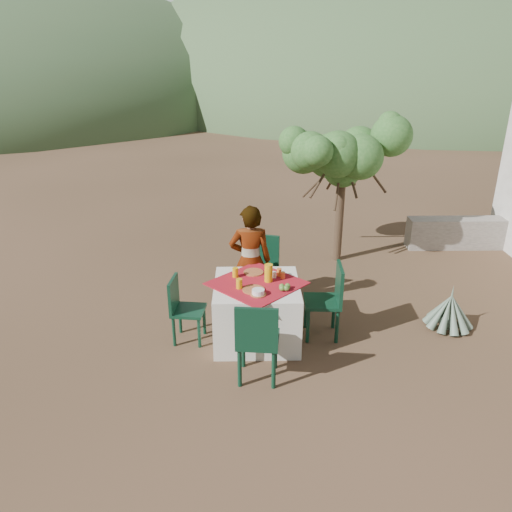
% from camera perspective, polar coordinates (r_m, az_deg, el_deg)
% --- Properties ---
extents(ground, '(160.00, 160.00, 0.00)m').
position_cam_1_polar(ground, '(6.06, 4.90, -11.11)').
color(ground, '#3B2C1B').
rests_on(ground, ground).
extents(table, '(1.30, 1.30, 0.76)m').
position_cam_1_polar(table, '(6.16, 0.08, -6.30)').
color(table, white).
rests_on(table, ground).
extents(chair_far, '(0.55, 0.55, 0.97)m').
position_cam_1_polar(chair_far, '(6.96, 0.62, -1.24)').
color(chair_far, black).
rests_on(chair_far, ground).
extents(chair_near, '(0.49, 0.49, 0.97)m').
position_cam_1_polar(chair_near, '(5.31, 0.16, -9.46)').
color(chair_near, black).
rests_on(chair_near, ground).
extents(chair_left, '(0.43, 0.43, 0.83)m').
position_cam_1_polar(chair_left, '(6.15, -8.40, -5.74)').
color(chair_left, black).
rests_on(chair_left, ground).
extents(chair_right, '(0.46, 0.46, 0.95)m').
position_cam_1_polar(chair_right, '(6.21, 8.34, -4.73)').
color(chair_right, black).
rests_on(chair_right, ground).
extents(person, '(0.56, 0.38, 1.53)m').
position_cam_1_polar(person, '(6.58, -0.66, -0.58)').
color(person, '#8C6651').
rests_on(person, ground).
extents(shrub_tree, '(1.82, 1.79, 2.14)m').
position_cam_1_polar(shrub_tree, '(8.28, 10.31, 10.66)').
color(shrub_tree, '#433221').
rests_on(shrub_tree, ground).
extents(agave, '(0.61, 0.63, 0.66)m').
position_cam_1_polar(agave, '(6.93, 21.23, -5.93)').
color(agave, slate).
rests_on(agave, ground).
extents(stone_wall, '(2.60, 0.35, 0.55)m').
position_cam_1_polar(stone_wall, '(9.89, 24.17, 2.43)').
color(stone_wall, gray).
rests_on(stone_wall, ground).
extents(hill_near_right, '(48.00, 48.00, 20.00)m').
position_cam_1_polar(hill_near_right, '(43.03, 16.78, 17.26)').
color(hill_near_right, '#3E5A32').
rests_on(hill_near_right, ground).
extents(hill_far_center, '(60.00, 60.00, 24.00)m').
position_cam_1_polar(hill_far_center, '(57.21, -4.69, 19.20)').
color(hill_far_center, slate).
rests_on(hill_far_center, ground).
extents(plate_far, '(0.25, 0.25, 0.01)m').
position_cam_1_polar(plate_far, '(6.24, -0.28, -1.86)').
color(plate_far, brown).
rests_on(plate_far, table).
extents(plate_near, '(0.26, 0.26, 0.01)m').
position_cam_1_polar(plate_near, '(5.80, -0.29, -3.87)').
color(plate_near, brown).
rests_on(plate_near, table).
extents(glass_far, '(0.07, 0.07, 0.12)m').
position_cam_1_polar(glass_far, '(6.12, -2.38, -1.89)').
color(glass_far, '#DCA00D').
rests_on(glass_far, table).
extents(glass_near, '(0.07, 0.07, 0.12)m').
position_cam_1_polar(glass_near, '(5.83, -1.93, -3.18)').
color(glass_near, '#DCA00D').
rests_on(glass_near, table).
extents(juice_pitcher, '(0.10, 0.10, 0.22)m').
position_cam_1_polar(juice_pitcher, '(5.98, 1.45, -1.95)').
color(juice_pitcher, '#DCA00D').
rests_on(juice_pitcher, table).
extents(bowl_plate, '(0.18, 0.18, 0.01)m').
position_cam_1_polar(bowl_plate, '(5.70, 0.25, -4.39)').
color(bowl_plate, brown).
rests_on(bowl_plate, table).
extents(white_bowl, '(0.14, 0.14, 0.05)m').
position_cam_1_polar(white_bowl, '(5.68, 0.25, -4.10)').
color(white_bowl, white).
rests_on(white_bowl, bowl_plate).
extents(jar_left, '(0.05, 0.05, 0.09)m').
position_cam_1_polar(jar_left, '(6.08, 3.09, -2.21)').
color(jar_left, orange).
rests_on(jar_left, table).
extents(jar_right, '(0.06, 0.06, 0.10)m').
position_cam_1_polar(jar_right, '(6.15, 2.67, -1.86)').
color(jar_right, orange).
rests_on(jar_right, table).
extents(napkin_holder, '(0.07, 0.05, 0.08)m').
position_cam_1_polar(napkin_holder, '(6.10, 2.03, -2.14)').
color(napkin_holder, white).
rests_on(napkin_holder, table).
extents(fruit_cluster, '(0.14, 0.13, 0.07)m').
position_cam_1_polar(fruit_cluster, '(5.81, 3.27, -3.59)').
color(fruit_cluster, '#517B2C').
rests_on(fruit_cluster, table).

